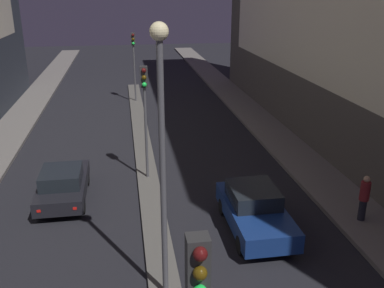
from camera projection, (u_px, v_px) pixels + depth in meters
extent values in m
cube|color=#56544F|center=(145.00, 159.00, 21.79)|extent=(0.95, 35.52, 0.13)
cube|color=#2D2D2D|center=(198.00, 265.00, 5.82)|extent=(0.32, 0.28, 0.90)
sphere|color=#4C0F0F|center=(200.00, 254.00, 5.55)|extent=(0.20, 0.20, 0.20)
sphere|color=#4C380A|center=(200.00, 273.00, 5.65)|extent=(0.20, 0.20, 0.20)
cylinder|color=#4C4C51|center=(146.00, 134.00, 18.94)|extent=(0.12, 0.12, 4.18)
cube|color=#2D2D2D|center=(144.00, 77.00, 18.06)|extent=(0.32, 0.28, 0.90)
sphere|color=#4C0F0F|center=(144.00, 70.00, 17.79)|extent=(0.20, 0.20, 0.20)
sphere|color=#4C380A|center=(144.00, 78.00, 17.89)|extent=(0.20, 0.20, 0.20)
sphere|color=#1EEA4C|center=(144.00, 85.00, 18.00)|extent=(0.20, 0.20, 0.20)
cylinder|color=#4C4C51|center=(135.00, 74.00, 32.11)|extent=(0.12, 0.12, 4.18)
cube|color=#2D2D2D|center=(133.00, 39.00, 31.23)|extent=(0.32, 0.28, 0.90)
sphere|color=#4C0F0F|center=(133.00, 35.00, 30.96)|extent=(0.20, 0.20, 0.20)
sphere|color=#4C380A|center=(133.00, 39.00, 31.06)|extent=(0.20, 0.20, 0.20)
sphere|color=#1EEA4C|center=(133.00, 43.00, 31.17)|extent=(0.20, 0.20, 0.20)
cylinder|color=#4C4C51|center=(163.00, 179.00, 10.96)|extent=(0.16, 0.16, 7.11)
sphere|color=#F9EAB2|center=(159.00, 31.00, 9.69)|extent=(0.45, 0.45, 0.45)
cube|color=black|center=(64.00, 186.00, 17.62)|extent=(1.84, 4.15, 0.57)
cube|color=black|center=(61.00, 177.00, 17.14)|extent=(1.56, 1.87, 0.57)
cube|color=red|center=(39.00, 211.00, 15.59)|extent=(0.14, 0.04, 0.10)
cube|color=red|center=(75.00, 208.00, 15.79)|extent=(0.14, 0.04, 0.10)
cylinder|color=black|center=(49.00, 181.00, 18.79)|extent=(0.22, 0.64, 0.64)
cylinder|color=black|center=(86.00, 178.00, 19.03)|extent=(0.22, 0.64, 0.64)
cylinder|color=black|center=(39.00, 209.00, 16.41)|extent=(0.22, 0.64, 0.64)
cylinder|color=black|center=(82.00, 205.00, 16.65)|extent=(0.22, 0.64, 0.64)
cube|color=navy|center=(255.00, 214.00, 15.34)|extent=(1.94, 4.27, 0.67)
cube|color=black|center=(253.00, 194.00, 15.42)|extent=(1.64, 1.92, 0.58)
cube|color=red|center=(223.00, 189.00, 17.20)|extent=(0.14, 0.04, 0.10)
cube|color=red|center=(255.00, 186.00, 17.41)|extent=(0.14, 0.04, 0.10)
cylinder|color=black|center=(223.00, 207.00, 16.55)|extent=(0.22, 0.64, 0.64)
cylinder|color=black|center=(265.00, 203.00, 16.81)|extent=(0.22, 0.64, 0.64)
cylinder|color=black|center=(241.00, 245.00, 14.10)|extent=(0.22, 0.64, 0.64)
cylinder|color=black|center=(291.00, 240.00, 14.36)|extent=(0.22, 0.64, 0.64)
cylinder|color=black|center=(362.00, 210.00, 15.80)|extent=(0.27, 0.27, 0.81)
cylinder|color=maroon|center=(365.00, 191.00, 15.53)|extent=(0.36, 0.36, 0.72)
sphere|color=tan|center=(367.00, 179.00, 15.37)|extent=(0.23, 0.23, 0.23)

